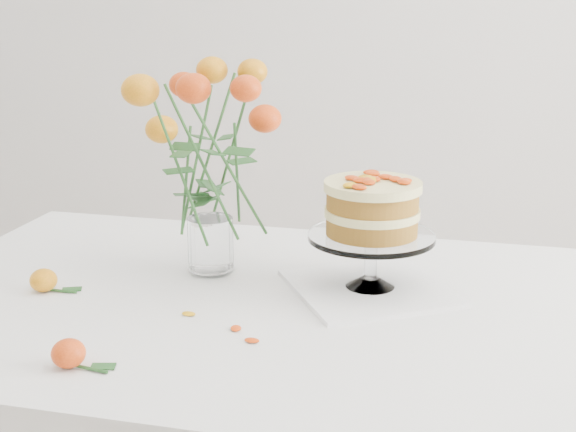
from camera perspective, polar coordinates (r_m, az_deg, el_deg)
name	(u,v)px	position (r m, az deg, el deg)	size (l,w,h in m)	color
table	(269,341)	(1.52, -1.34, -8.88)	(1.43, 0.93, 0.76)	tan
napkin	(370,288)	(1.54, 5.84, -5.14)	(0.28, 0.28, 0.01)	white
cake_stand	(372,214)	(1.50, 6.00, 0.17)	(0.24, 0.24, 0.21)	white
rose_vase	(208,141)	(1.57, -5.74, 5.30)	(0.34, 0.34, 0.46)	white
loose_rose_near	(44,280)	(1.60, -16.98, -4.40)	(0.09, 0.05, 0.04)	orange
loose_rose_far	(69,353)	(1.28, -15.33, -9.41)	(0.09, 0.05, 0.04)	red
stray_petal_a	(189,314)	(1.44, -7.08, -6.93)	(0.03, 0.02, 0.00)	#EDA60E
stray_petal_b	(236,328)	(1.37, -3.73, -7.99)	(0.03, 0.02, 0.00)	#EDA60E
stray_petal_c	(252,341)	(1.32, -2.58, -8.84)	(0.03, 0.02, 0.00)	#EDA60E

